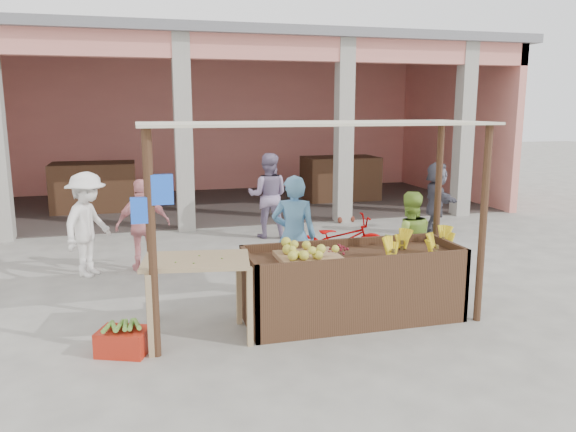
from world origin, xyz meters
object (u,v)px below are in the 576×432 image
object	(u,v)px
fruit_stall	(352,287)
vendor_blue	(294,232)
motorcycle	(339,240)
red_crate	(123,342)
vendor_green	(409,240)
side_table	(197,272)

from	to	relation	value
fruit_stall	vendor_blue	world-z (taller)	vendor_blue
motorcycle	vendor_blue	bearing A→B (deg)	143.88
fruit_stall	red_crate	distance (m)	2.72
vendor_blue	motorcycle	world-z (taller)	vendor_blue
vendor_green	red_crate	bearing A→B (deg)	28.83
fruit_stall	motorcycle	distance (m)	2.27
vendor_blue	fruit_stall	bearing A→B (deg)	133.84
vendor_blue	vendor_green	bearing A→B (deg)	-169.91
side_table	vendor_green	xyz separation A→B (m)	(3.00, 0.88, -0.03)
red_crate	vendor_green	distance (m)	4.00
motorcycle	red_crate	bearing A→B (deg)	133.87
side_table	red_crate	bearing A→B (deg)	-158.95
red_crate	motorcycle	distance (m)	4.15
fruit_stall	vendor_blue	bearing A→B (deg)	113.46
side_table	red_crate	world-z (taller)	side_table
side_table	vendor_blue	size ratio (longest dim) A/B	0.70
red_crate	vendor_blue	xyz separation A→B (m)	(2.24, 1.34, 0.76)
vendor_blue	motorcycle	xyz separation A→B (m)	(1.08, 1.15, -0.45)
red_crate	fruit_stall	bearing A→B (deg)	28.78
fruit_stall	red_crate	size ratio (longest dim) A/B	5.14
red_crate	vendor_green	bearing A→B (deg)	37.83
vendor_green	motorcycle	bearing A→B (deg)	-57.70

